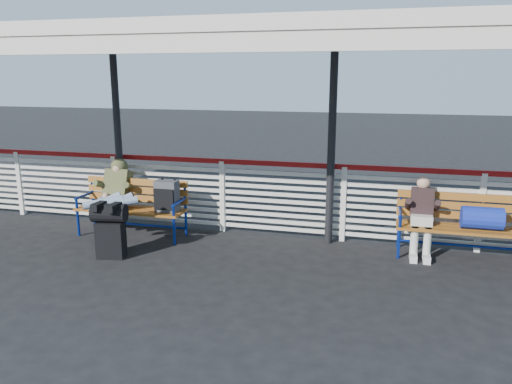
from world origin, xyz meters
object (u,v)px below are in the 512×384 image
(luggage_stack, at_px, (110,228))
(traveler_man, at_px, (113,198))
(bench_right, at_px, (471,219))
(bench_left, at_px, (145,200))

(luggage_stack, xyz_separation_m, traveler_man, (-0.35, 0.69, 0.26))
(luggage_stack, relative_size, bench_right, 0.45)
(bench_left, bearing_deg, bench_right, 3.03)
(bench_left, relative_size, bench_right, 1.00)
(luggage_stack, xyz_separation_m, bench_left, (0.03, 1.03, 0.17))
(bench_left, relative_size, traveler_man, 1.10)
(bench_left, xyz_separation_m, traveler_man, (-0.38, -0.34, 0.09))
(bench_left, height_order, traveler_man, traveler_man)
(traveler_man, bearing_deg, luggage_stack, -63.30)
(bench_left, bearing_deg, luggage_stack, -91.94)
(luggage_stack, distance_m, bench_right, 5.14)
(luggage_stack, distance_m, traveler_man, 0.81)
(bench_left, distance_m, traveler_man, 0.52)
(bench_right, relative_size, traveler_man, 1.10)
(bench_right, bearing_deg, luggage_stack, -165.49)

